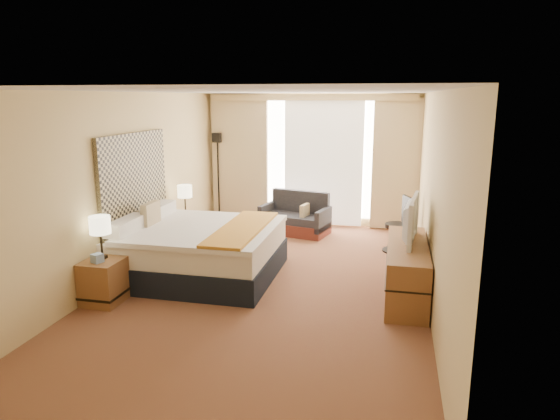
% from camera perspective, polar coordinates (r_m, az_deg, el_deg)
% --- Properties ---
extents(floor, '(4.20, 7.00, 0.02)m').
position_cam_1_polar(floor, '(6.98, -1.26, -8.46)').
color(floor, '#4E1618').
rests_on(floor, ground).
extents(ceiling, '(4.20, 7.00, 0.02)m').
position_cam_1_polar(ceiling, '(6.50, -1.37, 13.41)').
color(ceiling, silver).
rests_on(ceiling, wall_back).
extents(wall_back, '(4.20, 0.02, 2.60)m').
position_cam_1_polar(wall_back, '(10.01, 3.61, 5.71)').
color(wall_back, '#D3B880').
rests_on(wall_back, ground).
extents(wall_front, '(4.20, 0.02, 2.60)m').
position_cam_1_polar(wall_front, '(3.45, -15.82, -8.57)').
color(wall_front, '#D3B880').
rests_on(wall_front, ground).
extents(wall_left, '(0.02, 7.00, 2.60)m').
position_cam_1_polar(wall_left, '(7.41, -17.28, 2.66)').
color(wall_left, '#D3B880').
rests_on(wall_left, ground).
extents(wall_right, '(0.02, 7.00, 2.60)m').
position_cam_1_polar(wall_right, '(6.44, 17.11, 1.22)').
color(wall_right, '#D3B880').
rests_on(wall_right, ground).
extents(headboard, '(0.06, 1.85, 1.50)m').
position_cam_1_polar(headboard, '(7.57, -16.26, 2.77)').
color(headboard, black).
rests_on(headboard, wall_left).
extents(nightstand_left, '(0.45, 0.52, 0.55)m').
position_cam_1_polar(nightstand_left, '(6.69, -19.47, -7.68)').
color(nightstand_left, brown).
rests_on(nightstand_left, floor).
extents(nightstand_right, '(0.45, 0.52, 0.55)m').
position_cam_1_polar(nightstand_right, '(8.79, -10.84, -2.30)').
color(nightstand_right, brown).
rests_on(nightstand_right, floor).
extents(media_dresser, '(0.50, 1.80, 0.70)m').
position_cam_1_polar(media_dresser, '(6.68, 14.25, -6.67)').
color(media_dresser, brown).
rests_on(media_dresser, floor).
extents(window, '(2.30, 0.02, 2.30)m').
position_cam_1_polar(window, '(9.94, 5.01, 5.76)').
color(window, white).
rests_on(window, wall_back).
extents(curtains, '(4.12, 0.19, 2.56)m').
position_cam_1_polar(curtains, '(9.89, 3.49, 6.26)').
color(curtains, '#C8AD8C').
rests_on(curtains, floor).
extents(bed, '(2.15, 1.96, 1.04)m').
position_cam_1_polar(bed, '(7.29, -9.17, -4.52)').
color(bed, black).
rests_on(bed, floor).
extents(loveseat, '(1.37, 0.94, 0.78)m').
position_cam_1_polar(loveseat, '(9.47, 1.81, -1.10)').
color(loveseat, '#582219').
rests_on(loveseat, floor).
extents(floor_lamp, '(0.23, 0.23, 1.82)m').
position_cam_1_polar(floor_lamp, '(10.30, -7.12, 5.77)').
color(floor_lamp, black).
rests_on(floor_lamp, floor).
extents(desk_chair, '(0.47, 0.46, 0.93)m').
position_cam_1_polar(desk_chair, '(8.53, 13.55, -1.92)').
color(desk_chair, black).
rests_on(desk_chair, floor).
extents(lamp_left, '(0.26, 0.26, 0.55)m').
position_cam_1_polar(lamp_left, '(6.55, -19.88, -1.72)').
color(lamp_left, black).
rests_on(lamp_left, nightstand_left).
extents(lamp_right, '(0.25, 0.25, 0.52)m').
position_cam_1_polar(lamp_right, '(8.64, -10.84, 2.05)').
color(lamp_right, black).
rests_on(lamp_right, nightstand_right).
extents(tissue_box, '(0.15, 0.15, 0.11)m').
position_cam_1_polar(tissue_box, '(6.52, -20.16, -5.19)').
color(tissue_box, '#82A0C9').
rests_on(tissue_box, nightstand_left).
extents(telephone, '(0.17, 0.13, 0.07)m').
position_cam_1_polar(telephone, '(8.67, -10.30, -0.39)').
color(telephone, black).
rests_on(telephone, nightstand_right).
extents(television, '(0.25, 1.02, 0.58)m').
position_cam_1_polar(television, '(6.62, 14.10, -1.02)').
color(television, black).
rests_on(television, media_dresser).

